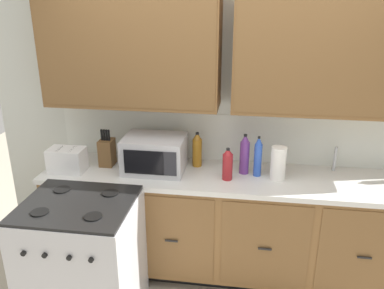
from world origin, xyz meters
name	(u,v)px	position (x,y,z in m)	size (l,w,h in m)	color
wall_unit	(227,78)	(0.00, 0.50, 1.65)	(4.02, 0.40, 2.42)	silver
counter_run	(221,224)	(0.00, 0.30, 0.48)	(2.85, 0.64, 0.93)	black
stove_range	(83,261)	(-0.93, -0.33, 0.47)	(0.76, 0.68, 0.95)	#B7B7BC
microwave	(154,154)	(-0.54, 0.30, 1.07)	(0.48, 0.37, 0.28)	#B7B7BC
toaster	(67,160)	(-1.23, 0.18, 1.02)	(0.28, 0.18, 0.19)	white
knife_block	(107,152)	(-0.96, 0.35, 1.04)	(0.11, 0.14, 0.31)	brown
sink_faucet	(335,159)	(0.88, 0.51, 1.03)	(0.02, 0.02, 0.20)	#B2B5BA
paper_towel_roll	(278,163)	(0.42, 0.28, 1.06)	(0.12, 0.12, 0.26)	white
bottle_amber	(197,150)	(-0.22, 0.44, 1.07)	(0.08, 0.08, 0.29)	#9E6619
bottle_violet	(245,154)	(0.17, 0.36, 1.08)	(0.07, 0.07, 0.32)	#663384
bottle_red	(228,164)	(0.04, 0.22, 1.05)	(0.08, 0.08, 0.25)	maroon
bottle_blue	(258,157)	(0.27, 0.32, 1.08)	(0.06, 0.06, 0.32)	blue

